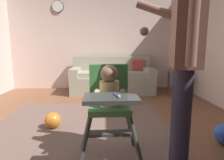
% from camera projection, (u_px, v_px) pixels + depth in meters
% --- Properties ---
extents(ground, '(6.09, 7.04, 0.10)m').
position_uv_depth(ground, '(93.00, 135.00, 2.44)').
color(ground, brown).
extents(wall_far, '(5.29, 0.06, 2.61)m').
position_uv_depth(wall_far, '(98.00, 39.00, 4.93)').
color(wall_far, beige).
rests_on(wall_far, ground).
extents(area_rug, '(2.40, 2.65, 0.01)m').
position_uv_depth(area_rug, '(78.00, 134.00, 2.35)').
color(area_rug, brown).
rests_on(area_rug, ground).
extents(couch, '(1.95, 0.86, 0.86)m').
position_uv_depth(couch, '(113.00, 78.00, 4.59)').
color(couch, gray).
rests_on(couch, ground).
extents(high_chair, '(0.62, 0.73, 0.92)m').
position_uv_depth(high_chair, '(109.00, 96.00, 1.67)').
color(high_chair, '#343637').
rests_on(high_chair, ground).
extents(adult_standing, '(0.50, 0.57, 1.69)m').
position_uv_depth(adult_standing, '(183.00, 60.00, 1.50)').
color(adult_standing, '#28273A').
rests_on(adult_standing, ground).
extents(toy_ball, '(0.21, 0.21, 0.21)m').
position_uv_depth(toy_ball, '(53.00, 120.00, 2.51)').
color(toy_ball, orange).
rests_on(toy_ball, ground).
extents(side_table, '(0.40, 0.40, 0.52)m').
position_uv_depth(side_table, '(178.00, 78.00, 4.33)').
color(side_table, brown).
rests_on(side_table, ground).
extents(sippy_cup, '(0.07, 0.07, 0.10)m').
position_uv_depth(sippy_cup, '(181.00, 70.00, 4.30)').
color(sippy_cup, green).
rests_on(sippy_cup, side_table).
extents(wall_clock, '(0.29, 0.04, 0.29)m').
position_uv_depth(wall_clock, '(58.00, 6.00, 4.71)').
color(wall_clock, white).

